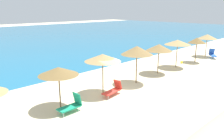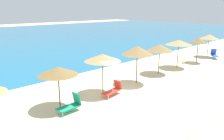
{
  "view_description": "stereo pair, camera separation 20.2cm",
  "coord_description": "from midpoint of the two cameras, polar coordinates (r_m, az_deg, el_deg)",
  "views": [
    {
      "loc": [
        -10.73,
        -9.71,
        5.78
      ],
      "look_at": [
        0.19,
        1.16,
        1.57
      ],
      "focal_mm": 36.02,
      "sensor_mm": 36.0,
      "label": 1
    },
    {
      "loc": [
        -10.59,
        -9.85,
        5.78
      ],
      "look_at": [
        0.19,
        1.16,
        1.57
      ],
      "focal_mm": 36.02,
      "sensor_mm": 36.0,
      "label": 2
    }
  ],
  "objects": [
    {
      "name": "beach_umbrella_6",
      "position": [
        17.6,
        6.03,
        4.99
      ],
      "size": [
        2.49,
        2.49,
        3.01
      ],
      "color": "brown",
      "rests_on": "ground_plane"
    },
    {
      "name": "beach_umbrella_4",
      "position": [
        13.45,
        -13.87,
        -0.29
      ],
      "size": [
        2.36,
        2.36,
        2.52
      ],
      "color": "brown",
      "rests_on": "ground_plane"
    },
    {
      "name": "beach_umbrella_8",
      "position": [
        23.47,
        16.09,
        6.77
      ],
      "size": [
        2.6,
        2.6,
        2.8
      ],
      "color": "brown",
      "rests_on": "ground_plane"
    },
    {
      "name": "ground_plane",
      "position": [
        15.58,
        2.18,
        -6.5
      ],
      "size": [
        160.0,
        160.0,
        0.0
      ],
      "primitive_type": "plane",
      "color": "beige"
    },
    {
      "name": "beach_umbrella_10",
      "position": [
        30.23,
        22.86,
        7.81
      ],
      "size": [
        2.37,
        2.37,
        2.75
      ],
      "color": "brown",
      "rests_on": "ground_plane"
    },
    {
      "name": "lounge_chair_4",
      "position": [
        13.37,
        -10.63,
        -8.67
      ],
      "size": [
        1.4,
        0.67,
        1.04
      ],
      "rotation": [
        0.0,
        0.0,
        1.58
      ],
      "color": "#199972",
      "rests_on": "ground_plane"
    },
    {
      "name": "beach_umbrella_7",
      "position": [
        20.79,
        11.56,
        5.6
      ],
      "size": [
        2.42,
        2.42,
        2.71
      ],
      "color": "brown",
      "rests_on": "ground_plane"
    },
    {
      "name": "lounge_chair_0",
      "position": [
        15.55,
        -0.04,
        -5.01
      ],
      "size": [
        1.7,
        0.79,
        0.97
      ],
      "rotation": [
        0.0,
        0.0,
        1.71
      ],
      "color": "red",
      "rests_on": "ground_plane"
    },
    {
      "name": "beach_umbrella_5",
      "position": [
        15.34,
        -2.77,
        3.13
      ],
      "size": [
        2.5,
        2.5,
        2.81
      ],
      "color": "brown",
      "rests_on": "ground_plane"
    },
    {
      "name": "lounge_chair_2",
      "position": [
        29.87,
        23.98,
        3.66
      ],
      "size": [
        1.75,
        1.46,
        1.06
      ],
      "rotation": [
        0.0,
        0.0,
        2.16
      ],
      "color": "blue",
      "rests_on": "ground_plane"
    },
    {
      "name": "beach_ball",
      "position": [
        25.71,
        17.05,
        1.94
      ],
      "size": [
        0.28,
        0.28,
        0.28
      ],
      "primitive_type": "sphere",
      "color": "yellow",
      "rests_on": "ground_plane"
    },
    {
      "name": "beach_umbrella_9",
      "position": [
        26.45,
        20.56,
        7.04
      ],
      "size": [
        1.92,
        1.92,
        2.73
      ],
      "color": "brown",
      "rests_on": "ground_plane"
    }
  ]
}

